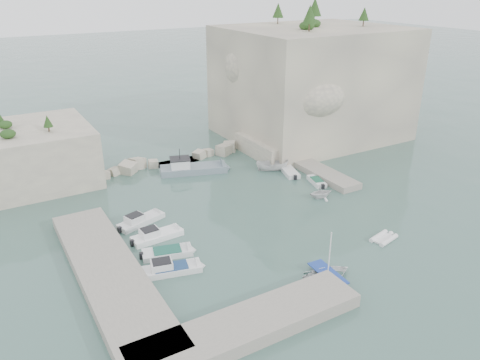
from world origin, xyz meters
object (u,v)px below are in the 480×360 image
motorboat_a (141,223)px  tender_east_b (317,183)px  motorboat_d (171,272)px  tender_east_c (289,173)px  rowboat (328,278)px  tender_east_a (320,198)px  work_boat (194,172)px  tender_east_d (272,171)px  motorboat_c (168,255)px  inflatable_dinghy (383,240)px  motorboat_b (157,238)px

motorboat_a → tender_east_b: bearing=-20.7°
motorboat_d → tender_east_c: (22.28, 13.37, 0.00)m
motorboat_a → rowboat: size_ratio=1.28×
tender_east_a → work_boat: (-9.58, 14.75, 0.00)m
motorboat_a → tender_east_c: size_ratio=1.16×
motorboat_d → tender_east_a: tender_east_a is taller
tender_east_a → tender_east_d: 9.83m
motorboat_d → tender_east_d: bearing=49.6°
tender_east_b → tender_east_d: 6.81m
motorboat_c → tender_east_d: (20.07, 12.44, 0.00)m
motorboat_c → rowboat: (10.58, -10.34, 0.00)m
motorboat_c → tender_east_c: same height
tender_east_b → tender_east_d: tender_east_d is taller
tender_east_a → inflatable_dinghy: bearing=-175.3°
motorboat_a → motorboat_d: (-0.71, -9.94, 0.00)m
motorboat_a → tender_east_c: (21.58, 3.43, 0.00)m
motorboat_a → inflatable_dinghy: bearing=-56.0°
work_boat → tender_east_a: bearing=-38.8°
motorboat_d → inflatable_dinghy: motorboat_d is taller
rowboat → tender_east_c: 23.64m
motorboat_d → motorboat_b: bearing=93.7°
motorboat_b → motorboat_a: bearing=91.6°
motorboat_d → tender_east_a: size_ratio=2.00×
motorboat_d → work_boat: work_boat is taller
motorboat_d → inflatable_dinghy: (20.29, -5.38, 0.00)m
motorboat_a → rowboat: 20.49m
motorboat_b → tender_east_a: bearing=-5.8°
motorboat_d → rowboat: 13.64m
motorboat_c → tender_east_d: bearing=46.1°
tender_east_d → work_boat: bearing=89.7°
rowboat → work_boat: (0.18, 27.70, 0.00)m
motorboat_d → motorboat_c: motorboat_d is taller
tender_east_c → tender_east_a: bearing=-172.5°
inflatable_dinghy → tender_east_c: bearing=71.2°
motorboat_b → motorboat_c: (-0.30, -3.38, 0.00)m
rowboat → work_boat: size_ratio=0.46×
tender_east_d → motorboat_a: bearing=132.2°
motorboat_a → rowboat: bearing=-76.7°
inflatable_dinghy → motorboat_c: bearing=144.6°
motorboat_a → tender_east_a: size_ratio=1.96×
motorboat_a → tender_east_b: (22.60, -1.08, 0.00)m
tender_east_a → tender_east_b: tender_east_a is taller
motorboat_d → rowboat: size_ratio=1.31×
motorboat_c → tender_east_a: tender_east_a is taller
inflatable_dinghy → tender_east_c: tender_east_c is taller
motorboat_d → tender_east_c: size_ratio=1.18×
rowboat → tender_east_d: 24.68m
motorboat_a → motorboat_c: motorboat_a is taller
motorboat_b → tender_east_b: 22.42m
work_boat → motorboat_c: bearing=-103.6°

